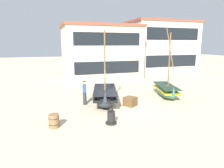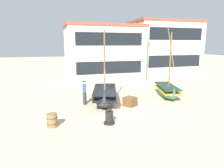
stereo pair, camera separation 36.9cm
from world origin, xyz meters
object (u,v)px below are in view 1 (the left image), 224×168
object	(u,v)px
capstan_winch	(111,118)
wooden_barrel	(54,121)
fisherman_by_hull	(85,93)
harbor_building_main	(101,52)
cargo_crate	(130,101)
harbor_building_annex	(160,47)
fishing_boat_centre_large	(166,90)
fishing_boat_near_left	(105,95)

from	to	relation	value
capstan_winch	wooden_barrel	distance (m)	2.93
fisherman_by_hull	harbor_building_main	bearing A→B (deg)	68.32
capstan_winch	cargo_crate	distance (m)	3.47
fisherman_by_hull	harbor_building_main	xyz separation A→B (m)	(4.08, 10.25, 2.37)
capstan_winch	cargo_crate	size ratio (longest dim) A/B	1.19
harbor_building_annex	cargo_crate	bearing A→B (deg)	-127.91
fishing_boat_centre_large	fisherman_by_hull	xyz separation A→B (m)	(-6.63, -0.11, 0.30)
fishing_boat_centre_large	harbor_building_main	world-z (taller)	harbor_building_main
fishing_boat_near_left	cargo_crate	bearing A→B (deg)	-31.86
harbor_building_annex	capstan_winch	bearing A→B (deg)	-128.34
fisherman_by_hull	capstan_winch	xyz separation A→B (m)	(0.65, -3.90, -0.49)
wooden_barrel	cargo_crate	bearing A→B (deg)	22.76
fishing_boat_near_left	wooden_barrel	bearing A→B (deg)	-139.44
cargo_crate	harbor_building_annex	world-z (taller)	harbor_building_annex
wooden_barrel	fishing_boat_centre_large	bearing A→B (deg)	21.74
cargo_crate	harbor_building_main	size ratio (longest dim) A/B	0.08
capstan_winch	harbor_building_main	xyz separation A→B (m)	(3.43, 14.15, 2.86)
harbor_building_main	harbor_building_annex	bearing A→B (deg)	14.59
fisherman_by_hull	capstan_winch	size ratio (longest dim) A/B	1.91
harbor_building_main	wooden_barrel	bearing A→B (deg)	-114.80
fisherman_by_hull	fishing_boat_near_left	bearing A→B (deg)	-13.16
cargo_crate	wooden_barrel	bearing A→B (deg)	-157.24
harbor_building_main	fisherman_by_hull	bearing A→B (deg)	-111.68
capstan_winch	harbor_building_main	distance (m)	14.84
fishing_boat_centre_large	wooden_barrel	bearing A→B (deg)	-158.26
fishing_boat_near_left	fisherman_by_hull	world-z (taller)	fishing_boat_near_left
fishing_boat_near_left	capstan_winch	distance (m)	3.66
fishing_boat_near_left	fishing_boat_centre_large	xyz separation A→B (m)	(5.25, 0.44, -0.09)
fishing_boat_centre_large	capstan_winch	distance (m)	7.21
fishing_boat_centre_large	fisherman_by_hull	bearing A→B (deg)	-179.01
fisherman_by_hull	capstan_winch	distance (m)	3.98
fishing_boat_centre_large	harbor_building_annex	world-z (taller)	harbor_building_annex
wooden_barrel	harbor_building_annex	size ratio (longest dim) A/B	0.07
capstan_winch	cargo_crate	world-z (taller)	capstan_winch
fishing_boat_near_left	capstan_winch	bearing A→B (deg)	-101.61
fisherman_by_hull	wooden_barrel	world-z (taller)	fisherman_by_hull
fishing_boat_centre_large	harbor_building_main	xyz separation A→B (m)	(-2.56, 10.14, 2.67)
cargo_crate	fishing_boat_centre_large	bearing A→B (deg)	20.30
fishing_boat_near_left	cargo_crate	world-z (taller)	fishing_boat_near_left
fishing_boat_centre_large	cargo_crate	bearing A→B (deg)	-159.70
fishing_boat_centre_large	capstan_winch	bearing A→B (deg)	-146.17
harbor_building_main	harbor_building_annex	world-z (taller)	harbor_building_annex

